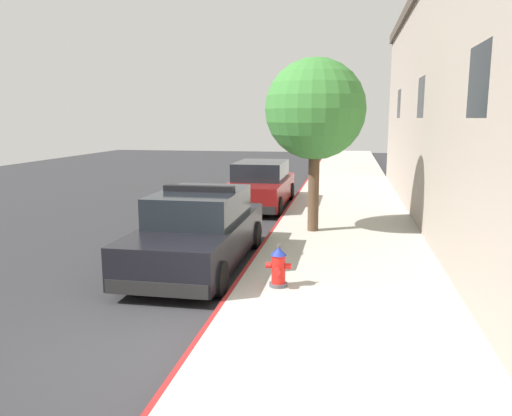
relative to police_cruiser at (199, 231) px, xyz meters
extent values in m
cube|color=#2B2B2D|center=(-3.00, 6.23, -0.84)|extent=(32.03, 60.00, 0.20)
cube|color=#ADA89E|center=(3.00, 6.23, -0.67)|extent=(3.74, 60.00, 0.16)
cube|color=maroon|center=(1.09, 6.23, -0.67)|extent=(0.08, 60.00, 0.16)
cube|color=black|center=(4.90, -1.54, 2.85)|extent=(0.06, 1.30, 1.10)
cube|color=black|center=(4.90, 4.78, 2.85)|extent=(0.06, 1.30, 1.10)
cube|color=black|center=(4.90, 11.11, 2.85)|extent=(0.06, 1.30, 1.10)
cube|color=black|center=(0.00, -0.04, -0.16)|extent=(1.84, 4.80, 0.76)
cube|color=black|center=(0.00, 0.11, 0.52)|extent=(1.64, 2.50, 0.60)
cube|color=black|center=(0.00, -2.38, -0.42)|extent=(1.76, 0.16, 0.24)
cube|color=black|center=(0.00, 2.30, -0.42)|extent=(1.76, 0.16, 0.24)
cylinder|color=black|center=(-0.86, 1.66, -0.42)|extent=(0.22, 0.64, 0.64)
cylinder|color=black|center=(0.86, 1.66, -0.42)|extent=(0.22, 0.64, 0.64)
cylinder|color=black|center=(-0.86, -1.74, -0.42)|extent=(0.22, 0.64, 0.64)
cylinder|color=black|center=(0.86, -1.74, -0.42)|extent=(0.22, 0.64, 0.64)
cube|color=black|center=(0.00, 0.06, 0.88)|extent=(1.48, 0.20, 0.12)
cube|color=red|center=(-0.35, 0.06, 0.88)|extent=(0.44, 0.18, 0.11)
cube|color=#1E33E0|center=(0.35, 0.06, 0.88)|extent=(0.44, 0.18, 0.11)
cube|color=maroon|center=(0.02, 7.25, -0.16)|extent=(1.84, 4.80, 0.76)
cube|color=black|center=(0.02, 7.40, 0.52)|extent=(1.64, 2.50, 0.60)
cube|color=black|center=(0.02, 4.91, -0.42)|extent=(1.76, 0.16, 0.24)
cube|color=black|center=(0.02, 9.59, -0.42)|extent=(1.76, 0.16, 0.24)
cylinder|color=black|center=(-0.84, 8.95, -0.42)|extent=(0.22, 0.64, 0.64)
cylinder|color=black|center=(0.88, 8.95, -0.42)|extent=(0.22, 0.64, 0.64)
cylinder|color=black|center=(-0.84, 5.55, -0.42)|extent=(0.22, 0.64, 0.64)
cylinder|color=black|center=(0.88, 5.55, -0.42)|extent=(0.22, 0.64, 0.64)
cylinder|color=#4C4C51|center=(1.86, -1.46, -0.56)|extent=(0.32, 0.32, 0.06)
cylinder|color=red|center=(1.86, -1.46, -0.28)|extent=(0.24, 0.24, 0.50)
cone|color=navy|center=(1.86, -1.46, 0.04)|extent=(0.28, 0.28, 0.14)
cylinder|color=#4C4C51|center=(1.86, -1.46, 0.14)|extent=(0.05, 0.05, 0.06)
cylinder|color=red|center=(1.69, -1.46, -0.22)|extent=(0.10, 0.10, 0.10)
cylinder|color=red|center=(2.03, -1.46, -0.22)|extent=(0.10, 0.10, 0.10)
cylinder|color=red|center=(1.86, -1.64, -0.27)|extent=(0.13, 0.12, 0.13)
cylinder|color=brown|center=(2.13, 3.11, 0.52)|extent=(0.28, 0.28, 2.22)
sphere|color=#387A33|center=(2.13, 3.11, 2.52)|extent=(2.53, 2.53, 2.53)
camera|label=1|loc=(3.00, -9.82, 2.30)|focal=35.51mm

